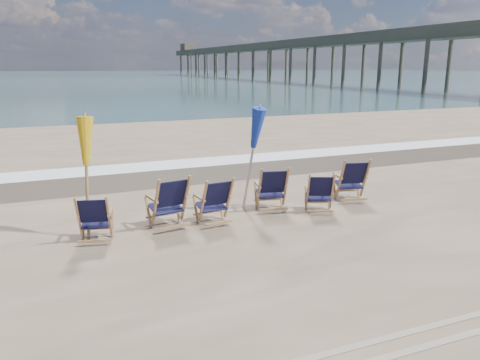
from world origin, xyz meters
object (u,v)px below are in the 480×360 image
Objects in this scene: beach_chair_1 at (186,200)px; beach_chair_5 at (365,180)px; fishing_pier at (283,56)px; umbrella_yellow at (84,148)px; beach_chair_2 at (229,200)px; umbrella_blue at (251,131)px; beach_chair_0 at (109,218)px; beach_chair_4 at (332,193)px; beach_chair_3 at (286,189)px.

beach_chair_1 reaches higher than beach_chair_5.
umbrella_yellow is at bearing -119.74° from fishing_pier.
beach_chair_1 reaches higher than beach_chair_2.
beach_chair_2 is 0.44× the size of umbrella_blue.
beach_chair_5 is 0.01× the size of fishing_pier.
umbrella_blue is (-2.72, 0.38, 1.22)m from beach_chair_5.
umbrella_yellow reaches higher than beach_chair_0.
beach_chair_1 is 1.09× the size of beach_chair_2.
umbrella_blue is at bearing 6.50° from beach_chair_5.
umbrella_yellow is (-4.88, 0.49, 1.21)m from beach_chair_4.
fishing_pier is at bearing -127.76° from beach_chair_1.
beach_chair_0 is 3.77m from beach_chair_3.
beach_chair_1 is 81.64m from fishing_pier.
beach_chair_1 is at bearing -118.61° from fishing_pier.
beach_chair_0 is 0.01× the size of fishing_pier.
beach_chair_5 is (5.78, 0.42, 0.06)m from beach_chair_0.
beach_chair_2 is 0.95× the size of beach_chair_5.
umbrella_blue is at bearing -117.79° from fishing_pier.
beach_chair_2 is (0.85, -0.14, -0.05)m from beach_chair_1.
beach_chair_2 is 81.36m from fishing_pier.
umbrella_yellow is at bearing -10.56° from beach_chair_2.
umbrella_yellow reaches higher than beach_chair_4.
beach_chair_3 is (3.74, 0.45, 0.05)m from beach_chair_0.
beach_chair_4 is at bearing 36.19° from beach_chair_5.
beach_chair_2 is 0.97× the size of beach_chair_3.
beach_chair_1 is 1.06× the size of beach_chair_3.
umbrella_blue is 80.43m from fishing_pier.
beach_chair_2 is 3.45m from beach_chair_5.
beach_chair_3 is at bearing -174.06° from beach_chair_2.
beach_chair_1 is 4.29m from beach_chair_5.
umbrella_yellow is (-0.30, 0.43, 1.21)m from beach_chair_0.
beach_chair_0 is 2.35m from beach_chair_2.
beach_chair_0 is at bearing -55.19° from umbrella_yellow.
umbrella_blue is at bearing -172.17° from beach_chair_1.
beach_chair_2 is 1.43m from beach_chair_3.
beach_chair_4 is 1.29m from beach_chair_5.
beach_chair_0 reaches higher than beach_chair_4.
beach_chair_2 is 2.90m from umbrella_yellow.
beach_chair_2 is at bearing 17.31° from beach_chair_4.
beach_chair_2 is at bearing -118.04° from fishing_pier.
beach_chair_0 is 1.01× the size of beach_chair_4.
umbrella_yellow reaches higher than beach_chair_3.
beach_chair_3 is at bearing -159.42° from beach_chair_0.
beach_chair_1 is at bearing 15.80° from beach_chair_5.
beach_chair_4 is (2.24, -0.24, -0.04)m from beach_chair_2.
fishing_pier reaches higher than beach_chair_5.
fishing_pier is at bearing -93.12° from beach_chair_4.
beach_chair_1 reaches higher than beach_chair_4.
beach_chair_0 is 3.42m from umbrella_blue.
beach_chair_1 is at bearing -163.02° from umbrella_blue.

